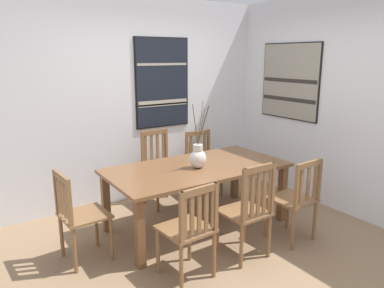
{
  "coord_description": "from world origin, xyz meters",
  "views": [
    {
      "loc": [
        -2.18,
        -2.68,
        1.94
      ],
      "look_at": [
        0.07,
        0.75,
        0.95
      ],
      "focal_mm": 34.27,
      "sensor_mm": 36.0,
      "label": 1
    }
  ],
  "objects_px": {
    "dining_table": "(197,174)",
    "centerpiece_vase": "(198,157)",
    "painting_on_side_wall": "(290,81)",
    "chair_2": "(190,228)",
    "chair_0": "(248,209)",
    "painting_on_back_wall": "(162,83)",
    "chair_3": "(202,161)",
    "chair_5": "(79,214)",
    "chair_1": "(296,198)",
    "chair_4": "(160,167)"
  },
  "relations": [
    {
      "from": "chair_2",
      "to": "chair_4",
      "type": "xyz_separation_m",
      "value": [
        0.61,
        1.68,
        0.02
      ]
    },
    {
      "from": "dining_table",
      "to": "chair_2",
      "type": "bearing_deg",
      "value": -127.54
    },
    {
      "from": "centerpiece_vase",
      "to": "chair_0",
      "type": "height_order",
      "value": "centerpiece_vase"
    },
    {
      "from": "painting_on_side_wall",
      "to": "chair_0",
      "type": "bearing_deg",
      "value": -146.85
    },
    {
      "from": "chair_0",
      "to": "chair_4",
      "type": "relative_size",
      "value": 1.0
    },
    {
      "from": "chair_3",
      "to": "chair_5",
      "type": "height_order",
      "value": "chair_5"
    },
    {
      "from": "chair_1",
      "to": "chair_5",
      "type": "distance_m",
      "value": 2.2
    },
    {
      "from": "dining_table",
      "to": "centerpiece_vase",
      "type": "bearing_deg",
      "value": -115.74
    },
    {
      "from": "chair_1",
      "to": "chair_3",
      "type": "height_order",
      "value": "chair_1"
    },
    {
      "from": "chair_5",
      "to": "chair_1",
      "type": "bearing_deg",
      "value": -22.95
    },
    {
      "from": "chair_3",
      "to": "chair_1",
      "type": "bearing_deg",
      "value": -89.88
    },
    {
      "from": "painting_on_side_wall",
      "to": "dining_table",
      "type": "bearing_deg",
      "value": -171.01
    },
    {
      "from": "centerpiece_vase",
      "to": "painting_on_side_wall",
      "type": "relative_size",
      "value": 0.71
    },
    {
      "from": "chair_3",
      "to": "chair_5",
      "type": "relative_size",
      "value": 0.98
    },
    {
      "from": "centerpiece_vase",
      "to": "chair_1",
      "type": "height_order",
      "value": "centerpiece_vase"
    },
    {
      "from": "chair_2",
      "to": "painting_on_back_wall",
      "type": "bearing_deg",
      "value": 66.87
    },
    {
      "from": "centerpiece_vase",
      "to": "chair_0",
      "type": "distance_m",
      "value": 0.87
    },
    {
      "from": "chair_0",
      "to": "chair_3",
      "type": "distance_m",
      "value": 1.82
    },
    {
      "from": "chair_3",
      "to": "chair_5",
      "type": "distance_m",
      "value": 2.2
    },
    {
      "from": "chair_2",
      "to": "chair_5",
      "type": "height_order",
      "value": "chair_5"
    },
    {
      "from": "dining_table",
      "to": "chair_0",
      "type": "bearing_deg",
      "value": -88.77
    },
    {
      "from": "chair_0",
      "to": "chair_4",
      "type": "bearing_deg",
      "value": 91.59
    },
    {
      "from": "chair_0",
      "to": "painting_on_side_wall",
      "type": "relative_size",
      "value": 0.94
    },
    {
      "from": "painting_on_side_wall",
      "to": "chair_3",
      "type": "bearing_deg",
      "value": 152.38
    },
    {
      "from": "chair_0",
      "to": "painting_on_side_wall",
      "type": "xyz_separation_m",
      "value": [
        1.73,
        1.13,
        1.08
      ]
    },
    {
      "from": "chair_1",
      "to": "painting_on_back_wall",
      "type": "distance_m",
      "value": 2.37
    },
    {
      "from": "chair_1",
      "to": "chair_0",
      "type": "bearing_deg",
      "value": 178.73
    },
    {
      "from": "dining_table",
      "to": "painting_on_side_wall",
      "type": "xyz_separation_m",
      "value": [
        1.75,
        0.28,
        0.96
      ]
    },
    {
      "from": "chair_0",
      "to": "chair_5",
      "type": "xyz_separation_m",
      "value": [
        -1.38,
        0.84,
        -0.03
      ]
    },
    {
      "from": "chair_0",
      "to": "painting_on_back_wall",
      "type": "xyz_separation_m",
      "value": [
        0.2,
        2.04,
        1.07
      ]
    },
    {
      "from": "chair_3",
      "to": "chair_5",
      "type": "bearing_deg",
      "value": -157.2
    },
    {
      "from": "chair_1",
      "to": "painting_on_side_wall",
      "type": "relative_size",
      "value": 0.88
    },
    {
      "from": "painting_on_back_wall",
      "to": "painting_on_side_wall",
      "type": "distance_m",
      "value": 1.78
    },
    {
      "from": "chair_3",
      "to": "chair_4",
      "type": "relative_size",
      "value": 0.91
    },
    {
      "from": "chair_4",
      "to": "painting_on_back_wall",
      "type": "height_order",
      "value": "painting_on_back_wall"
    },
    {
      "from": "dining_table",
      "to": "chair_5",
      "type": "xyz_separation_m",
      "value": [
        -1.36,
        -0.01,
        -0.15
      ]
    },
    {
      "from": "chair_1",
      "to": "chair_2",
      "type": "height_order",
      "value": "chair_1"
    },
    {
      "from": "chair_2",
      "to": "painting_on_side_wall",
      "type": "xyz_separation_m",
      "value": [
        2.39,
        1.11,
        1.11
      ]
    },
    {
      "from": "dining_table",
      "to": "chair_4",
      "type": "xyz_separation_m",
      "value": [
        -0.03,
        0.84,
        -0.13
      ]
    },
    {
      "from": "chair_2",
      "to": "chair_3",
      "type": "height_order",
      "value": "chair_2"
    },
    {
      "from": "dining_table",
      "to": "centerpiece_vase",
      "type": "distance_m",
      "value": 0.22
    },
    {
      "from": "centerpiece_vase",
      "to": "chair_2",
      "type": "distance_m",
      "value": 1.06
    },
    {
      "from": "painting_on_back_wall",
      "to": "chair_3",
      "type": "bearing_deg",
      "value": -38.03
    },
    {
      "from": "painting_on_back_wall",
      "to": "painting_on_side_wall",
      "type": "bearing_deg",
      "value": -30.9
    },
    {
      "from": "chair_0",
      "to": "painting_on_back_wall",
      "type": "height_order",
      "value": "painting_on_back_wall"
    },
    {
      "from": "chair_2",
      "to": "painting_on_side_wall",
      "type": "distance_m",
      "value": 2.86
    },
    {
      "from": "chair_2",
      "to": "chair_4",
      "type": "bearing_deg",
      "value": 69.9
    },
    {
      "from": "chair_3",
      "to": "painting_on_side_wall",
      "type": "distance_m",
      "value": 1.66
    },
    {
      "from": "chair_4",
      "to": "painting_on_back_wall",
      "type": "distance_m",
      "value": 1.15
    },
    {
      "from": "chair_2",
      "to": "chair_3",
      "type": "xyz_separation_m",
      "value": [
        1.31,
        1.68,
        -0.01
      ]
    }
  ]
}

